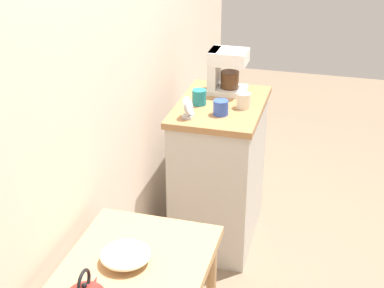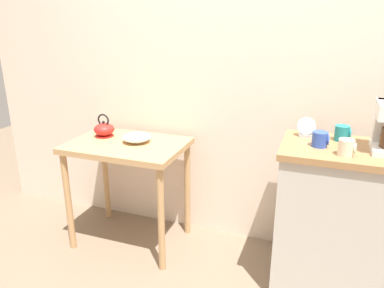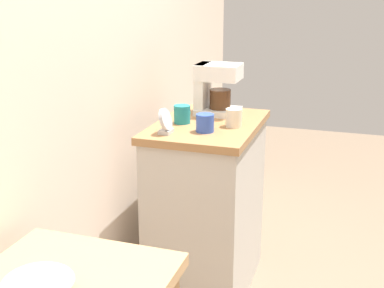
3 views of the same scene
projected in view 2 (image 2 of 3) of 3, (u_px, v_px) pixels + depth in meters
name	position (u px, v px, depth m)	size (l,w,h in m)	color
ground_plane	(227.00, 262.00, 2.49)	(8.00, 8.00, 0.00)	#7A6651
back_wall	(266.00, 45.00, 2.37)	(4.40, 0.10, 2.80)	beige
wooden_table	(128.00, 158.00, 2.54)	(0.78, 0.55, 0.76)	tan
kitchen_counter	(340.00, 221.00, 2.12)	(0.72, 0.49, 0.90)	#BCB7AD
bowl_stoneware	(137.00, 137.00, 2.51)	(0.19, 0.19, 0.06)	beige
teakettle	(104.00, 129.00, 2.62)	(0.18, 0.14, 0.17)	red
mug_blue	(320.00, 139.00, 1.99)	(0.09, 0.08, 0.08)	#2D4CAD
mug_dark_teal	(342.00, 133.00, 2.08)	(0.09, 0.08, 0.09)	teal
mug_small_cream	(347.00, 148.00, 1.85)	(0.08, 0.08, 0.09)	beige
table_clock	(306.00, 128.00, 2.15)	(0.10, 0.05, 0.12)	#B2B5BA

